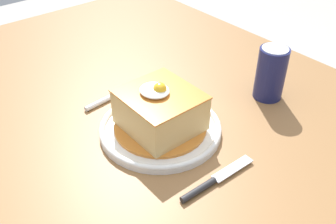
# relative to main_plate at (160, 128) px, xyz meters

# --- Properties ---
(dining_table) EXTENTS (1.48, 0.94, 0.76)m
(dining_table) POSITION_rel_main_plate_xyz_m (-0.00, 0.04, -0.11)
(dining_table) COLOR olive
(dining_table) RESTS_ON ground_plane
(main_plate) EXTENTS (0.25, 0.25, 0.02)m
(main_plate) POSITION_rel_main_plate_xyz_m (0.00, 0.00, 0.00)
(main_plate) COLOR white
(main_plate) RESTS_ON dining_table
(sandwich_meal) EXTENTS (0.19, 0.19, 0.11)m
(sandwich_meal) POSITION_rel_main_plate_xyz_m (-0.00, -0.00, 0.04)
(sandwich_meal) COLOR orange
(sandwich_meal) RESTS_ON main_plate
(fork) EXTENTS (0.03, 0.14, 0.01)m
(fork) POSITION_rel_main_plate_xyz_m (-0.16, -0.03, -0.00)
(fork) COLOR silver
(fork) RESTS_ON dining_table
(knife) EXTENTS (0.02, 0.17, 0.01)m
(knife) POSITION_rel_main_plate_xyz_m (0.17, -0.03, -0.00)
(knife) COLOR #262628
(knife) RESTS_ON dining_table
(soda_can) EXTENTS (0.07, 0.07, 0.12)m
(soda_can) POSITION_rel_main_plate_xyz_m (0.06, 0.27, 0.05)
(soda_can) COLOR #191E51
(soda_can) RESTS_ON dining_table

